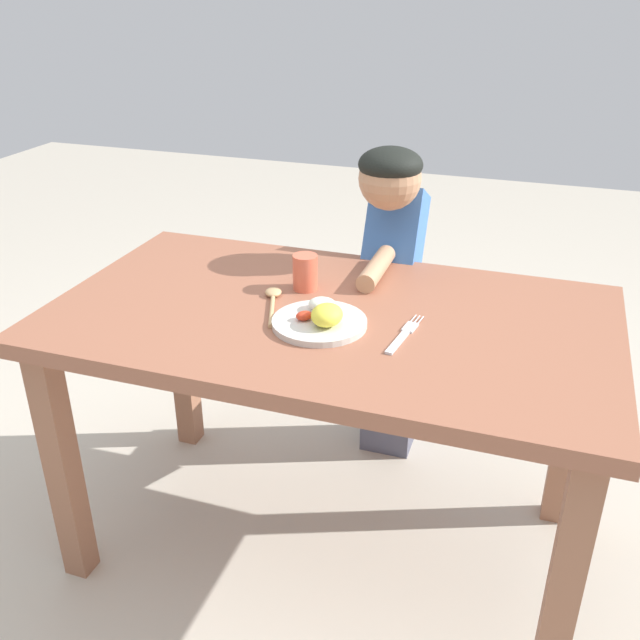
% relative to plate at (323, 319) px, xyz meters
% --- Properties ---
extents(ground_plane, '(8.00, 8.00, 0.00)m').
position_rel_plate_xyz_m(ground_plane, '(-0.01, 0.08, -0.73)').
color(ground_plane, '#BDB4A2').
extents(dining_table, '(1.32, 0.75, 0.71)m').
position_rel_plate_xyz_m(dining_table, '(-0.01, 0.08, -0.12)').
color(dining_table, '#945840').
rests_on(dining_table, ground_plane).
extents(plate, '(0.22, 0.22, 0.06)m').
position_rel_plate_xyz_m(plate, '(0.00, 0.00, 0.00)').
color(plate, silver).
rests_on(plate, dining_table).
extents(fork, '(0.05, 0.20, 0.01)m').
position_rel_plate_xyz_m(fork, '(0.18, 0.01, -0.01)').
color(fork, silver).
rests_on(fork, dining_table).
extents(spoon, '(0.09, 0.20, 0.02)m').
position_rel_plate_xyz_m(spoon, '(-0.16, 0.09, -0.01)').
color(spoon, tan).
rests_on(spoon, dining_table).
extents(drinking_cup, '(0.06, 0.06, 0.09)m').
position_rel_plate_xyz_m(drinking_cup, '(-0.11, 0.18, 0.03)').
color(drinking_cup, '#DF6245').
rests_on(drinking_cup, dining_table).
extents(person, '(0.17, 0.46, 1.03)m').
position_rel_plate_xyz_m(person, '(0.04, 0.52, -0.16)').
color(person, '#4C4D5E').
rests_on(person, ground_plane).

